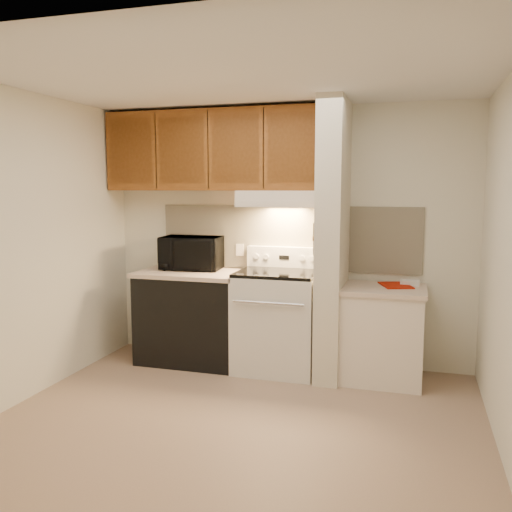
% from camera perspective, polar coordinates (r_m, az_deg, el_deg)
% --- Properties ---
extents(floor, '(3.60, 3.60, 0.00)m').
position_cam_1_polar(floor, '(4.27, -1.70, -16.69)').
color(floor, tan).
rests_on(floor, ground).
extents(ceiling, '(3.60, 3.60, 0.00)m').
position_cam_1_polar(ceiling, '(3.98, -1.84, 18.40)').
color(ceiling, white).
rests_on(ceiling, wall_back).
extents(wall_back, '(3.60, 2.50, 0.02)m').
position_cam_1_polar(wall_back, '(5.37, 3.24, 2.10)').
color(wall_back, silver).
rests_on(wall_back, floor).
extents(wall_left, '(0.02, 3.00, 2.50)m').
position_cam_1_polar(wall_left, '(4.80, -22.63, 0.94)').
color(wall_left, silver).
rests_on(wall_left, floor).
extents(wall_right, '(0.02, 3.00, 2.50)m').
position_cam_1_polar(wall_right, '(3.78, 25.13, -0.74)').
color(wall_right, silver).
rests_on(wall_right, floor).
extents(backsplash, '(2.60, 0.02, 0.63)m').
position_cam_1_polar(backsplash, '(5.36, 3.21, 1.93)').
color(backsplash, '#F3E5C1').
rests_on(backsplash, wall_back).
extents(range_body, '(0.76, 0.65, 0.92)m').
position_cam_1_polar(range_body, '(5.17, 2.29, -6.99)').
color(range_body, silver).
rests_on(range_body, floor).
extents(oven_window, '(0.50, 0.01, 0.30)m').
position_cam_1_polar(oven_window, '(4.86, 1.37, -7.42)').
color(oven_window, black).
rests_on(oven_window, range_body).
extents(oven_handle, '(0.65, 0.02, 0.02)m').
position_cam_1_polar(oven_handle, '(4.77, 1.26, -4.98)').
color(oven_handle, silver).
rests_on(oven_handle, range_body).
extents(cooktop, '(0.74, 0.64, 0.03)m').
position_cam_1_polar(cooktop, '(5.07, 2.32, -1.78)').
color(cooktop, black).
rests_on(cooktop, range_body).
extents(range_backguard, '(0.76, 0.08, 0.20)m').
position_cam_1_polar(range_backguard, '(5.33, 3.08, -0.10)').
color(range_backguard, silver).
rests_on(range_backguard, range_body).
extents(range_display, '(0.10, 0.01, 0.04)m').
position_cam_1_polar(range_display, '(5.29, 2.97, -0.16)').
color(range_display, black).
rests_on(range_display, range_backguard).
extents(range_knob_left_outer, '(0.05, 0.02, 0.05)m').
position_cam_1_polar(range_knob_left_outer, '(5.36, 0.05, -0.05)').
color(range_knob_left_outer, silver).
rests_on(range_knob_left_outer, range_backguard).
extents(range_knob_left_inner, '(0.05, 0.02, 0.05)m').
position_cam_1_polar(range_knob_left_inner, '(5.33, 1.08, -0.09)').
color(range_knob_left_inner, silver).
rests_on(range_knob_left_inner, range_backguard).
extents(range_knob_right_inner, '(0.05, 0.02, 0.05)m').
position_cam_1_polar(range_knob_right_inner, '(5.25, 4.87, -0.23)').
color(range_knob_right_inner, silver).
rests_on(range_knob_right_inner, range_backguard).
extents(range_knob_right_outer, '(0.05, 0.02, 0.05)m').
position_cam_1_polar(range_knob_right_outer, '(5.23, 5.95, -0.27)').
color(range_knob_right_outer, silver).
rests_on(range_knob_right_outer, range_backguard).
extents(dishwasher_front, '(1.00, 0.63, 0.87)m').
position_cam_1_polar(dishwasher_front, '(5.46, -6.73, -6.54)').
color(dishwasher_front, black).
rests_on(dishwasher_front, floor).
extents(left_countertop, '(1.04, 0.67, 0.04)m').
position_cam_1_polar(left_countertop, '(5.37, -6.81, -1.81)').
color(left_countertop, beige).
rests_on(left_countertop, dishwasher_front).
extents(spoon_rest, '(0.21, 0.08, 0.01)m').
position_cam_1_polar(spoon_rest, '(5.56, -7.77, -1.24)').
color(spoon_rest, black).
rests_on(spoon_rest, left_countertop).
extents(teal_jar, '(0.10, 0.10, 0.10)m').
position_cam_1_polar(teal_jar, '(5.54, -5.44, -0.80)').
color(teal_jar, '#1A5957').
rests_on(teal_jar, left_countertop).
extents(outlet, '(0.08, 0.01, 0.12)m').
position_cam_1_polar(outlet, '(5.49, -1.72, 0.64)').
color(outlet, white).
rests_on(outlet, backsplash).
extents(microwave, '(0.63, 0.46, 0.33)m').
position_cam_1_polar(microwave, '(5.49, -6.74, 0.34)').
color(microwave, black).
rests_on(microwave, left_countertop).
extents(partition_pillar, '(0.22, 0.70, 2.50)m').
position_cam_1_polar(partition_pillar, '(4.93, 8.09, 1.58)').
color(partition_pillar, beige).
rests_on(partition_pillar, floor).
extents(pillar_trim, '(0.01, 0.70, 0.04)m').
position_cam_1_polar(pillar_trim, '(4.94, 6.77, 2.20)').
color(pillar_trim, brown).
rests_on(pillar_trim, partition_pillar).
extents(knife_strip, '(0.02, 0.42, 0.04)m').
position_cam_1_polar(knife_strip, '(4.89, 6.60, 2.38)').
color(knife_strip, black).
rests_on(knife_strip, partition_pillar).
extents(knife_blade_a, '(0.01, 0.03, 0.16)m').
position_cam_1_polar(knife_blade_a, '(4.74, 6.08, 1.02)').
color(knife_blade_a, silver).
rests_on(knife_blade_a, knife_strip).
extents(knife_handle_a, '(0.02, 0.02, 0.10)m').
position_cam_1_polar(knife_handle_a, '(4.75, 6.16, 2.85)').
color(knife_handle_a, black).
rests_on(knife_handle_a, knife_strip).
extents(knife_blade_b, '(0.01, 0.04, 0.18)m').
position_cam_1_polar(knife_blade_b, '(4.83, 6.28, 1.01)').
color(knife_blade_b, silver).
rests_on(knife_blade_b, knife_strip).
extents(knife_handle_b, '(0.02, 0.02, 0.10)m').
position_cam_1_polar(knife_handle_b, '(4.80, 6.28, 2.90)').
color(knife_handle_b, black).
rests_on(knife_handle_b, knife_strip).
extents(knife_blade_c, '(0.01, 0.04, 0.20)m').
position_cam_1_polar(knife_blade_c, '(4.90, 6.42, 0.98)').
color(knife_blade_c, silver).
rests_on(knife_blade_c, knife_strip).
extents(knife_handle_c, '(0.02, 0.02, 0.10)m').
position_cam_1_polar(knife_handle_c, '(4.89, 6.47, 2.97)').
color(knife_handle_c, black).
rests_on(knife_handle_c, knife_strip).
extents(knife_blade_d, '(0.01, 0.04, 0.16)m').
position_cam_1_polar(knife_blade_d, '(5.00, 6.63, 1.33)').
color(knife_blade_d, silver).
rests_on(knife_blade_d, knife_strip).
extents(knife_handle_d, '(0.02, 0.02, 0.10)m').
position_cam_1_polar(knife_handle_d, '(4.97, 6.63, 3.04)').
color(knife_handle_d, black).
rests_on(knife_handle_d, knife_strip).
extents(knife_blade_e, '(0.01, 0.04, 0.18)m').
position_cam_1_polar(knife_blade_e, '(5.06, 6.76, 1.29)').
color(knife_blade_e, silver).
rests_on(knife_blade_e, knife_strip).
extents(knife_handle_e, '(0.02, 0.02, 0.10)m').
position_cam_1_polar(knife_handle_e, '(5.06, 6.81, 3.11)').
color(knife_handle_e, black).
rests_on(knife_handle_e, knife_strip).
extents(oven_mitt, '(0.03, 0.10, 0.24)m').
position_cam_1_polar(oven_mitt, '(5.12, 6.89, 0.99)').
color(oven_mitt, gray).
rests_on(oven_mitt, partition_pillar).
extents(right_cab_base, '(0.70, 0.60, 0.81)m').
position_cam_1_polar(right_cab_base, '(5.04, 13.15, -8.20)').
color(right_cab_base, white).
rests_on(right_cab_base, floor).
extents(right_countertop, '(0.74, 0.64, 0.04)m').
position_cam_1_polar(right_countertop, '(4.94, 13.29, -3.45)').
color(right_countertop, beige).
rests_on(right_countertop, right_cab_base).
extents(red_folder, '(0.34, 0.39, 0.01)m').
position_cam_1_polar(red_folder, '(5.03, 14.50, -3.00)').
color(red_folder, '#A91804').
rests_on(red_folder, right_countertop).
extents(white_box, '(0.17, 0.11, 0.04)m').
position_cam_1_polar(white_box, '(5.11, 15.88, -2.71)').
color(white_box, white).
rests_on(white_box, right_countertop).
extents(range_hood, '(0.78, 0.44, 0.15)m').
position_cam_1_polar(range_hood, '(5.13, 2.70, 6.06)').
color(range_hood, white).
rests_on(range_hood, upper_cabinets).
extents(hood_lip, '(0.78, 0.04, 0.06)m').
position_cam_1_polar(hood_lip, '(4.93, 2.12, 5.49)').
color(hood_lip, white).
rests_on(hood_lip, range_hood).
extents(upper_cabinets, '(2.18, 0.33, 0.77)m').
position_cam_1_polar(upper_cabinets, '(5.39, -4.43, 10.99)').
color(upper_cabinets, brown).
rests_on(upper_cabinets, wall_back).
extents(cab_door_a, '(0.46, 0.01, 0.63)m').
position_cam_1_polar(cab_door_a, '(5.59, -13.02, 10.70)').
color(cab_door_a, brown).
rests_on(cab_door_a, upper_cabinets).
extents(cab_gap_a, '(0.01, 0.01, 0.73)m').
position_cam_1_polar(cab_gap_a, '(5.46, -10.49, 10.85)').
color(cab_gap_a, black).
rests_on(cab_gap_a, upper_cabinets).
extents(cab_door_b, '(0.46, 0.01, 0.63)m').
position_cam_1_polar(cab_door_b, '(5.35, -7.83, 10.98)').
color(cab_door_b, brown).
rests_on(cab_door_b, upper_cabinets).
extents(cab_gap_b, '(0.01, 0.01, 0.73)m').
position_cam_1_polar(cab_gap_b, '(5.24, -5.06, 11.09)').
color(cab_gap_b, black).
rests_on(cab_gap_b, upper_cabinets).
extents(cab_door_c, '(0.46, 0.01, 0.63)m').
position_cam_1_polar(cab_door_c, '(5.15, -2.18, 11.19)').
color(cab_door_c, brown).
rests_on(cab_door_c, upper_cabinets).
extents(cab_gap_c, '(0.01, 0.01, 0.73)m').
position_cam_1_polar(cab_gap_c, '(5.07, 0.79, 11.25)').
color(cab_gap_c, black).
rests_on(cab_gap_c, upper_cabinets).
extents(cab_door_d, '(0.46, 0.01, 0.63)m').
position_cam_1_polar(cab_door_d, '(5.00, 3.86, 11.29)').
color(cab_door_d, brown).
rests_on(cab_door_d, upper_cabinets).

